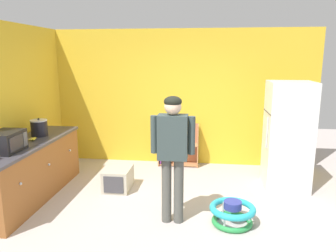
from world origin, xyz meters
The scene contains 15 objects.
ground_plane centered at (0.00, 0.00, 0.00)m, with size 12.00×12.00×0.00m, color #B9ADA9.
back_wall centered at (0.00, 2.33, 1.35)m, with size 5.20×0.06×2.70m, color gold.
left_side_wall centered at (-2.63, 0.80, 1.35)m, with size 0.06×2.99×2.70m, color gold.
kitchen_counter centered at (-2.20, 0.28, 0.45)m, with size 0.65×2.34×0.90m.
refrigerator centered at (1.81, 1.21, 0.89)m, with size 0.73×0.68×1.78m.
bookshelf centered at (-0.12, 2.15, 0.38)m, with size 0.80×0.28×0.85m.
standing_person centered at (0.06, -0.19, 1.03)m, with size 0.57×0.23×1.69m.
baby_walker centered at (0.85, -0.17, 0.16)m, with size 0.60×0.60×0.32m.
pet_carrier centered at (-0.96, 0.79, 0.18)m, with size 0.42×0.55×0.36m.
microwave centered at (-2.21, -0.22, 1.04)m, with size 0.37×0.48×0.28m.
crock_pot centered at (-2.22, 0.68, 1.03)m, with size 0.27×0.27×0.30m.
banana_bunch centered at (-2.16, 0.39, 0.93)m, with size 0.12×0.16×0.04m.
amber_bottle centered at (-2.36, 0.88, 1.00)m, with size 0.07×0.07×0.25m.
green_cup centered at (-2.33, 0.28, 0.95)m, with size 0.08×0.08×0.10m, color green.
blue_cup centered at (-2.35, 0.11, 0.95)m, with size 0.08×0.08×0.10m, color blue.
Camera 1 is at (0.49, -4.17, 2.17)m, focal length 34.77 mm.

